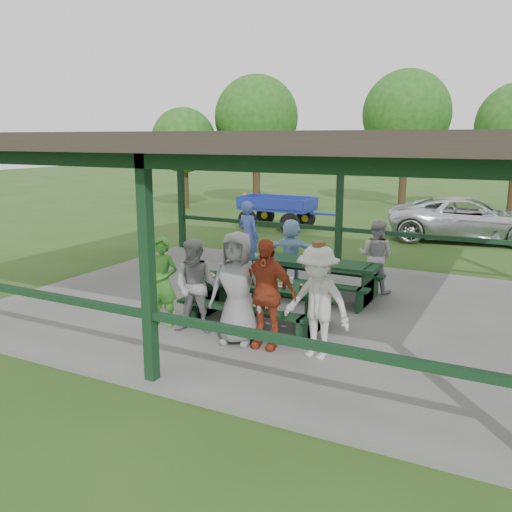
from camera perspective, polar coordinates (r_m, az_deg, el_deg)
The scene contains 19 objects.
ground at distance 10.66m, azimuth 1.89°, elevation -5.52°, with size 90.00×90.00×0.00m, color #2A4B17.
concrete_slab at distance 10.64m, azimuth 1.89°, elevation -5.26°, with size 10.00×8.00×0.10m, color slate.
pavilion_structure at distance 10.14m, azimuth 2.02°, elevation 11.78°, with size 10.60×8.60×3.24m.
picnic_table_near at distance 9.34m, azimuth 0.23°, elevation -4.44°, with size 2.43×1.39×0.75m.
picnic_table_far at distance 11.00m, azimuth 6.31°, elevation -1.91°, with size 2.51×1.39×0.75m.
table_setting at distance 9.28m, azimuth 0.38°, elevation -2.53°, with size 2.38×0.45×0.10m.
contestant_green at distance 9.34m, azimuth -9.80°, elevation -2.71°, with size 0.56×0.37×1.54m, color #3B8928.
contestant_grey_left at distance 8.93m, azimuth -6.32°, elevation -3.19°, with size 0.77×0.60×1.58m, color gray.
contestant_grey_mid at distance 8.41m, azimuth -2.00°, elevation -3.39°, with size 0.87×0.57×1.78m, color gray.
contestant_red at distance 8.25m, azimuth 0.98°, elevation -3.97°, with size 1.00×0.42×1.70m, color #A53B20.
contestant_white_fedora at distance 7.92m, azimuth 6.48°, elevation -4.82°, with size 1.18×0.82×1.73m.
spectator_lblue at distance 12.01m, azimuth 3.73°, elevation 0.55°, with size 1.33×0.42×1.43m, color #91B8E0.
spectator_blue at distance 12.98m, azimuth -0.81°, elevation 2.09°, with size 0.62×0.41×1.71m, color #4058A6.
spectator_grey at distance 11.51m, azimuth 12.49°, elevation -0.01°, with size 0.74×0.58×1.52m, color gray.
pickup_truck at distance 18.67m, azimuth 21.50°, elevation 3.59°, with size 2.31×5.00×1.39m, color silver.
farm_trailer at distance 19.79m, azimuth 2.24°, elevation 4.69°, with size 3.61×1.65×1.26m.
tree_far_left at distance 26.28m, azimuth 0.04°, elevation 14.34°, with size 3.94×3.94×6.15m.
tree_left at distance 26.96m, azimuth 15.57°, elevation 14.17°, with size 4.08×4.08×6.37m.
tree_edge_left at distance 25.66m, azimuth -7.63°, elevation 11.94°, with size 2.96×2.96×4.62m.
Camera 1 is at (4.34, -9.16, 3.28)m, focal length 38.00 mm.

